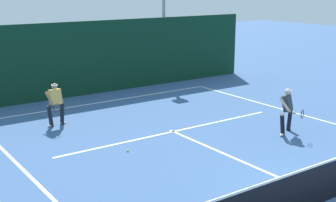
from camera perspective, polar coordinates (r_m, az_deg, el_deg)
ground_plane at (r=11.56m, az=19.30°, el=-11.42°), size 80.00×80.00×0.00m
court_line_baseline_far at (r=19.77m, az=-7.83°, el=-0.09°), size 10.50×0.10×0.01m
court_line_service at (r=15.65m, az=0.65°, el=-3.80°), size 8.56×0.10×0.01m
court_line_centre at (r=13.47m, az=8.20°, el=-7.00°), size 0.10×6.40×0.01m
tennis_net at (r=11.35m, az=19.52°, el=-9.06°), size 11.51×0.09×1.10m
player_near at (r=15.78m, az=14.53°, el=-0.97°), size 1.04×0.99×1.53m
player_far at (r=16.56m, az=-13.75°, el=-0.20°), size 0.74×0.88×1.53m
tennis_ball at (r=13.87m, az=-5.00°, el=-6.14°), size 0.07×0.07×0.07m
back_fence_windscreen at (r=20.91m, az=-10.10°, el=5.21°), size 17.91×0.12×3.29m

